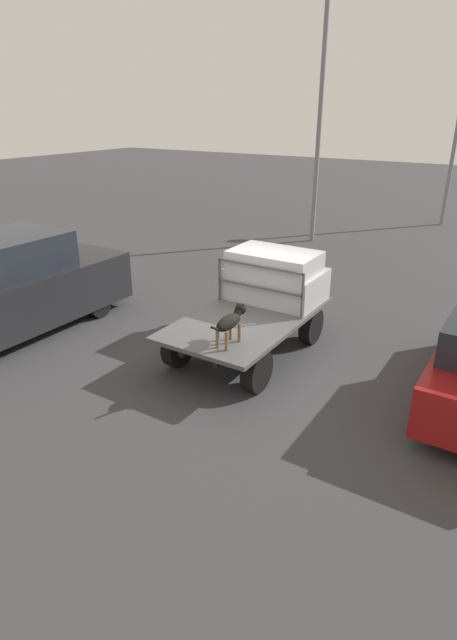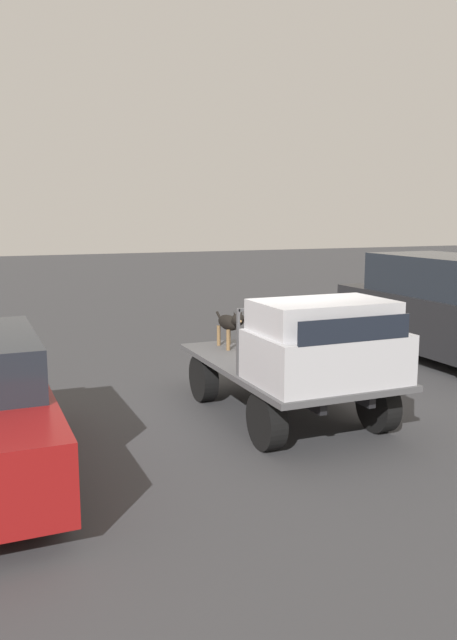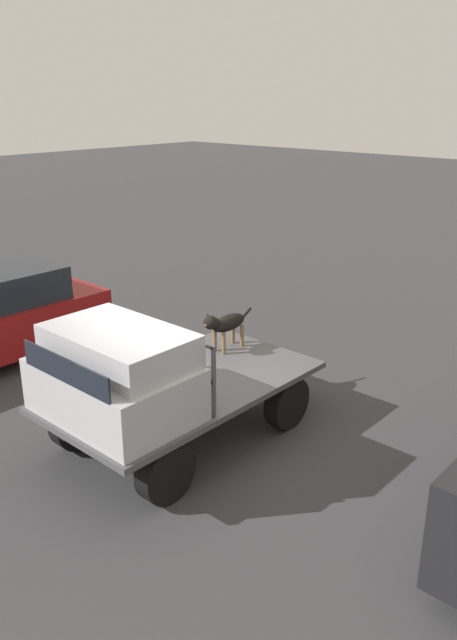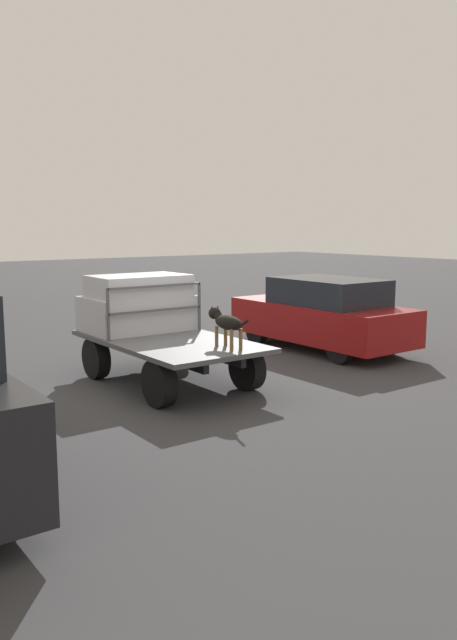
% 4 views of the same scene
% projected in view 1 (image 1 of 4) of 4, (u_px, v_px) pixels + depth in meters
% --- Properties ---
extents(ground_plane, '(80.00, 80.00, 0.00)m').
position_uv_depth(ground_plane, '(247.00, 353.00, 10.03)').
color(ground_plane, '#38383A').
extents(flatbed_truck, '(3.69, 2.03, 0.81)m').
position_uv_depth(flatbed_truck, '(248.00, 326.00, 9.80)').
color(flatbed_truck, black).
rests_on(flatbed_truck, ground).
extents(truck_cab, '(1.31, 1.91, 1.05)m').
position_uv_depth(truck_cab, '(275.00, 276.00, 10.38)').
color(truck_cab, '#B7B7BC').
rests_on(truck_cab, flatbed_truck).
extents(truck_headboard, '(0.04, 1.91, 0.91)m').
position_uv_depth(truck_headboard, '(259.00, 280.00, 9.80)').
color(truck_headboard, '#4C4C4F').
rests_on(truck_headboard, flatbed_truck).
extents(dog, '(1.05, 0.24, 0.66)m').
position_uv_depth(dog, '(231.00, 321.00, 8.44)').
color(dog, brown).
rests_on(dog, flatbed_truck).
extents(parked_pickup_far, '(5.22, 2.03, 2.14)m').
position_uv_depth(parked_pickup_far, '(7.00, 288.00, 10.48)').
color(parked_pickup_far, black).
rests_on(parked_pickup_far, ground).
extents(light_pole_near, '(0.46, 0.46, 8.26)m').
position_uv_depth(light_pole_near, '(322.00, 83.00, 16.37)').
color(light_pole_near, gray).
rests_on(light_pole_near, ground).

